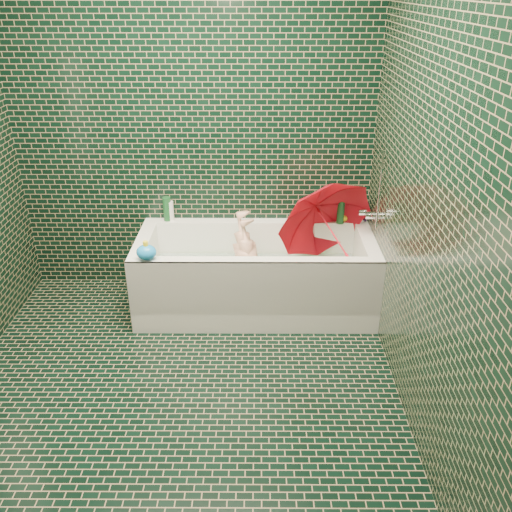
{
  "coord_description": "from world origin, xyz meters",
  "views": [
    {
      "loc": [
        0.47,
        -2.45,
        2.18
      ],
      "look_at": [
        0.45,
        0.82,
        0.51
      ],
      "focal_mm": 38.0,
      "sensor_mm": 36.0,
      "label": 1
    }
  ],
  "objects_px": {
    "child": "(250,270)",
    "rubber_duck": "(344,216)",
    "umbrella": "(332,232)",
    "bath_toy": "(146,252)",
    "bathtub": "(256,281)"
  },
  "relations": [
    {
      "from": "bathtub",
      "to": "umbrella",
      "type": "xyz_separation_m",
      "value": [
        0.54,
        0.02,
        0.39
      ]
    },
    {
      "from": "bath_toy",
      "to": "child",
      "type": "bearing_deg",
      "value": 48.77
    },
    {
      "from": "umbrella",
      "to": "child",
      "type": "bearing_deg",
      "value": 169.57
    },
    {
      "from": "child",
      "to": "rubber_duck",
      "type": "relative_size",
      "value": 7.14
    },
    {
      "from": "rubber_duck",
      "to": "bath_toy",
      "type": "relative_size",
      "value": 0.72
    },
    {
      "from": "child",
      "to": "bathtub",
      "type": "bearing_deg",
      "value": 79.06
    },
    {
      "from": "bath_toy",
      "to": "umbrella",
      "type": "bearing_deg",
      "value": 38.55
    },
    {
      "from": "umbrella",
      "to": "rubber_duck",
      "type": "height_order",
      "value": "umbrella"
    },
    {
      "from": "child",
      "to": "rubber_duck",
      "type": "distance_m",
      "value": 0.82
    },
    {
      "from": "bathtub",
      "to": "rubber_duck",
      "type": "xyz_separation_m",
      "value": [
        0.66,
        0.33,
        0.38
      ]
    },
    {
      "from": "rubber_duck",
      "to": "bath_toy",
      "type": "xyz_separation_m",
      "value": [
        -1.37,
        -0.64,
        0.01
      ]
    },
    {
      "from": "child",
      "to": "rubber_duck",
      "type": "height_order",
      "value": "rubber_duck"
    },
    {
      "from": "umbrella",
      "to": "bath_toy",
      "type": "bearing_deg",
      "value": -177.28
    },
    {
      "from": "child",
      "to": "bath_toy",
      "type": "relative_size",
      "value": 5.15
    },
    {
      "from": "child",
      "to": "rubber_duck",
      "type": "bearing_deg",
      "value": 106.62
    }
  ]
}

